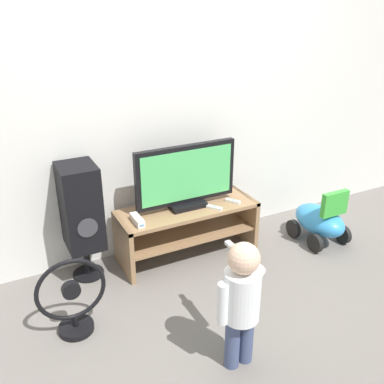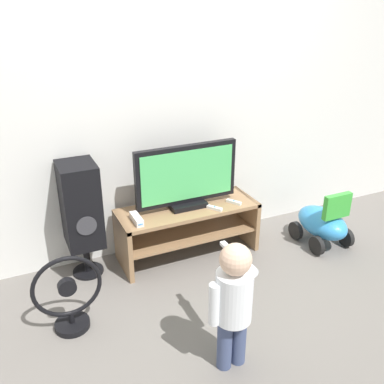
# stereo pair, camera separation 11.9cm
# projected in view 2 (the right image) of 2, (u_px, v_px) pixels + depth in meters

# --- Properties ---
(ground_plane) EXTENTS (16.00, 16.00, 0.00)m
(ground_plane) POSITION_uv_depth(u_px,v_px,m) (199.00, 266.00, 3.44)
(ground_plane) COLOR slate
(wall_back) EXTENTS (10.00, 0.06, 2.60)m
(wall_back) POSITION_uv_depth(u_px,v_px,m) (172.00, 92.00, 3.32)
(wall_back) COLOR silver
(wall_back) RESTS_ON ground_plane
(tv_stand) EXTENTS (1.14, 0.42, 0.44)m
(tv_stand) POSITION_uv_depth(u_px,v_px,m) (188.00, 223.00, 3.49)
(tv_stand) COLOR #93704C
(tv_stand) RESTS_ON ground_plane
(television) EXTENTS (0.84, 0.20, 0.51)m
(television) POSITION_uv_depth(u_px,v_px,m) (187.00, 177.00, 3.35)
(television) COLOR black
(television) RESTS_ON tv_stand
(game_console) EXTENTS (0.06, 0.19, 0.05)m
(game_console) POSITION_uv_depth(u_px,v_px,m) (137.00, 219.00, 3.19)
(game_console) COLOR white
(game_console) RESTS_ON tv_stand
(remote_primary) EXTENTS (0.10, 0.13, 0.03)m
(remote_primary) POSITION_uv_depth(u_px,v_px,m) (234.00, 202.00, 3.49)
(remote_primary) COLOR white
(remote_primary) RESTS_ON tv_stand
(remote_secondary) EXTENTS (0.10, 0.13, 0.03)m
(remote_secondary) POSITION_uv_depth(u_px,v_px,m) (215.00, 208.00, 3.39)
(remote_secondary) COLOR white
(remote_secondary) RESTS_ON tv_stand
(child) EXTENTS (0.31, 0.46, 0.81)m
(child) POSITION_uv_depth(u_px,v_px,m) (233.00, 296.00, 2.33)
(child) COLOR #3F4C72
(child) RESTS_ON ground_plane
(speaker_tower) EXTENTS (0.26, 0.33, 0.91)m
(speaker_tower) POSITION_uv_depth(u_px,v_px,m) (81.00, 207.00, 3.13)
(speaker_tower) COLOR black
(speaker_tower) RESTS_ON ground_plane
(floor_fan) EXTENTS (0.44, 0.23, 0.54)m
(floor_fan) POSITION_uv_depth(u_px,v_px,m) (68.00, 297.00, 2.70)
(floor_fan) COLOR black
(floor_fan) RESTS_ON ground_plane
(ride_on_toy) EXTENTS (0.36, 0.52, 0.52)m
(ride_on_toy) POSITION_uv_depth(u_px,v_px,m) (323.00, 223.00, 3.69)
(ride_on_toy) COLOR #338CD1
(ride_on_toy) RESTS_ON ground_plane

